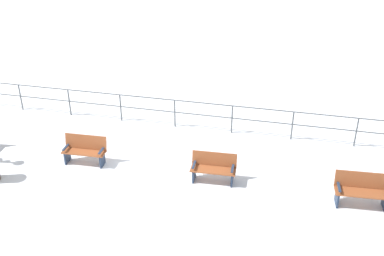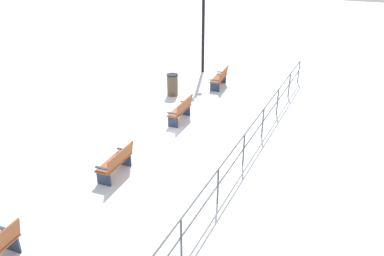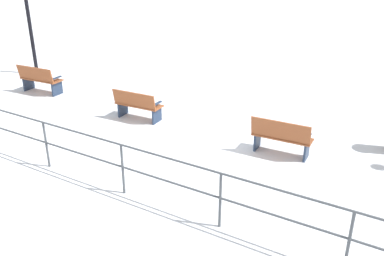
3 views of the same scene
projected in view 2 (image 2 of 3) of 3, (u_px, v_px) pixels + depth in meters
ground_plane at (149, 144)px, 13.46m from camera, size 80.00×80.00×0.00m
bench_nearest at (220, 78)px, 18.42m from camera, size 0.72×1.53×0.92m
bench_second at (181, 110)px, 14.92m from camera, size 0.57×1.43×0.94m
bench_third at (116, 162)px, 11.47m from camera, size 0.62×1.40×0.88m
lamppost_near at (203, 7)px, 19.32m from camera, size 0.31×1.11×5.03m
waterfront_railing at (244, 144)px, 11.84m from camera, size 0.05×17.40×1.11m
trash_bin at (172, 85)px, 17.45m from camera, size 0.51×0.51×0.99m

